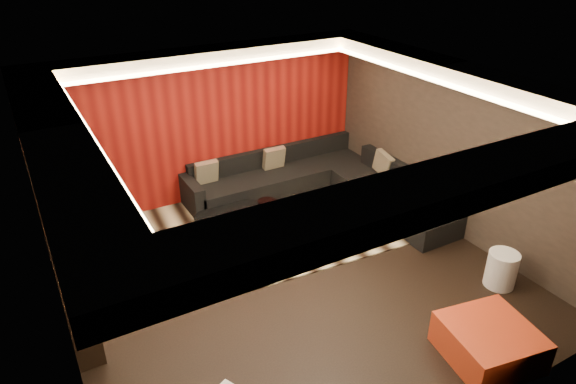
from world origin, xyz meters
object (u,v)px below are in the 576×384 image
white_side_table (501,269)px  sectional_sofa (322,185)px  coffee_table (230,217)px  drum_stool (267,211)px  orange_ottoman (489,342)px

white_side_table → sectional_sofa: (-0.77, 3.48, -0.00)m
coffee_table → drum_stool: 0.65m
orange_ottoman → drum_stool: bearing=101.3°
coffee_table → drum_stool: bearing=-24.5°
orange_ottoman → sectional_sofa: size_ratio=0.27×
orange_ottoman → sectional_sofa: bearing=83.7°
orange_ottoman → sectional_sofa: (0.48, 4.36, 0.05)m
coffee_table → white_side_table: bearing=-52.6°
drum_stool → white_side_table: white_side_table is taller
white_side_table → coffee_table: bearing=127.4°
sectional_sofa → coffee_table: bearing=-179.2°
white_side_table → orange_ottoman: (-1.24, -0.88, -0.05)m
sectional_sofa → orange_ottoman: bearing=-96.3°
drum_stool → white_side_table: 3.80m
coffee_table → white_side_table: (2.65, -3.46, 0.14)m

